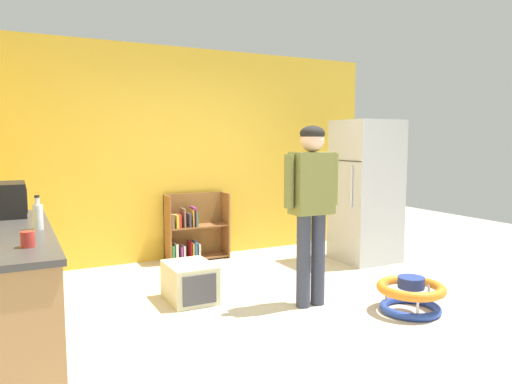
{
  "coord_description": "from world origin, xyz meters",
  "views": [
    {
      "loc": [
        -2.11,
        -3.63,
        1.53
      ],
      "look_at": [
        -0.1,
        0.33,
        1.05
      ],
      "focal_mm": 33.64,
      "sensor_mm": 36.0,
      "label": 1
    }
  ],
  "objects_px": {
    "standing_person": "(312,198)",
    "clear_bottle": "(38,216)",
    "kitchen_counter": "(6,293)",
    "baby_walker": "(411,295)",
    "bookshelf": "(192,231)",
    "microwave": "(2,200)",
    "refrigerator": "(366,191)",
    "red_cup": "(28,239)",
    "pet_carrier": "(190,282)"
  },
  "relations": [
    {
      "from": "standing_person",
      "to": "clear_bottle",
      "type": "bearing_deg",
      "value": 178.64
    },
    {
      "from": "kitchen_counter",
      "to": "standing_person",
      "type": "distance_m",
      "value": 2.56
    },
    {
      "from": "standing_person",
      "to": "baby_walker",
      "type": "xyz_separation_m",
      "value": [
        0.7,
        -0.55,
        -0.85
      ]
    },
    {
      "from": "bookshelf",
      "to": "baby_walker",
      "type": "relative_size",
      "value": 1.41
    },
    {
      "from": "baby_walker",
      "to": "microwave",
      "type": "distance_m",
      "value": 3.61
    },
    {
      "from": "kitchen_counter",
      "to": "clear_bottle",
      "type": "distance_m",
      "value": 0.6
    },
    {
      "from": "kitchen_counter",
      "to": "refrigerator",
      "type": "bearing_deg",
      "value": 13.81
    },
    {
      "from": "kitchen_counter",
      "to": "baby_walker",
      "type": "height_order",
      "value": "kitchen_counter"
    },
    {
      "from": "refrigerator",
      "to": "standing_person",
      "type": "distance_m",
      "value": 1.92
    },
    {
      "from": "red_cup",
      "to": "kitchen_counter",
      "type": "bearing_deg",
      "value": 102.72
    },
    {
      "from": "refrigerator",
      "to": "clear_bottle",
      "type": "distance_m",
      "value": 3.98
    },
    {
      "from": "pet_carrier",
      "to": "microwave",
      "type": "bearing_deg",
      "value": 172.65
    },
    {
      "from": "kitchen_counter",
      "to": "red_cup",
      "type": "xyz_separation_m",
      "value": [
        0.15,
        -0.64,
        0.5
      ]
    },
    {
      "from": "bookshelf",
      "to": "standing_person",
      "type": "distance_m",
      "value": 2.27
    },
    {
      "from": "baby_walker",
      "to": "red_cup",
      "type": "height_order",
      "value": "red_cup"
    },
    {
      "from": "bookshelf",
      "to": "refrigerator",
      "type": "bearing_deg",
      "value": -27.81
    },
    {
      "from": "red_cup",
      "to": "clear_bottle",
      "type": "bearing_deg",
      "value": 81.85
    },
    {
      "from": "refrigerator",
      "to": "bookshelf",
      "type": "bearing_deg",
      "value": 152.19
    },
    {
      "from": "clear_bottle",
      "to": "refrigerator",
      "type": "bearing_deg",
      "value": 15.46
    },
    {
      "from": "refrigerator",
      "to": "baby_walker",
      "type": "bearing_deg",
      "value": -117.24
    },
    {
      "from": "microwave",
      "to": "red_cup",
      "type": "xyz_separation_m",
      "value": [
        0.15,
        -1.37,
        -0.09
      ]
    },
    {
      "from": "kitchen_counter",
      "to": "clear_bottle",
      "type": "relative_size",
      "value": 8.56
    },
    {
      "from": "kitchen_counter",
      "to": "refrigerator",
      "type": "distance_m",
      "value": 4.2
    },
    {
      "from": "standing_person",
      "to": "pet_carrier",
      "type": "relative_size",
      "value": 3.01
    },
    {
      "from": "pet_carrier",
      "to": "standing_person",
      "type": "bearing_deg",
      "value": -34.05
    },
    {
      "from": "bookshelf",
      "to": "baby_walker",
      "type": "bearing_deg",
      "value": -67.85
    },
    {
      "from": "refrigerator",
      "to": "bookshelf",
      "type": "distance_m",
      "value": 2.27
    },
    {
      "from": "standing_person",
      "to": "kitchen_counter",
      "type": "bearing_deg",
      "value": 177.36
    },
    {
      "from": "standing_person",
      "to": "bookshelf",
      "type": "bearing_deg",
      "value": 100.42
    },
    {
      "from": "kitchen_counter",
      "to": "standing_person",
      "type": "relative_size",
      "value": 1.27
    },
    {
      "from": "kitchen_counter",
      "to": "microwave",
      "type": "distance_m",
      "value": 0.94
    },
    {
      "from": "kitchen_counter",
      "to": "clear_bottle",
      "type": "bearing_deg",
      "value": -15.08
    },
    {
      "from": "kitchen_counter",
      "to": "clear_bottle",
      "type": "height_order",
      "value": "clear_bottle"
    },
    {
      "from": "refrigerator",
      "to": "microwave",
      "type": "height_order",
      "value": "refrigerator"
    },
    {
      "from": "standing_person",
      "to": "clear_bottle",
      "type": "xyz_separation_m",
      "value": [
        -2.27,
        0.05,
        -0.01
      ]
    },
    {
      "from": "standing_person",
      "to": "baby_walker",
      "type": "distance_m",
      "value": 1.23
    },
    {
      "from": "clear_bottle",
      "to": "microwave",
      "type": "bearing_deg",
      "value": 106.44
    },
    {
      "from": "standing_person",
      "to": "clear_bottle",
      "type": "distance_m",
      "value": 2.27
    },
    {
      "from": "kitchen_counter",
      "to": "refrigerator",
      "type": "height_order",
      "value": "refrigerator"
    },
    {
      "from": "bookshelf",
      "to": "pet_carrier",
      "type": "height_order",
      "value": "bookshelf"
    },
    {
      "from": "standing_person",
      "to": "pet_carrier",
      "type": "bearing_deg",
      "value": 145.95
    },
    {
      "from": "clear_bottle",
      "to": "pet_carrier",
      "type": "bearing_deg",
      "value": 24.14
    },
    {
      "from": "pet_carrier",
      "to": "microwave",
      "type": "height_order",
      "value": "microwave"
    },
    {
      "from": "kitchen_counter",
      "to": "pet_carrier",
      "type": "height_order",
      "value": "kitchen_counter"
    },
    {
      "from": "standing_person",
      "to": "microwave",
      "type": "relative_size",
      "value": 3.46
    },
    {
      "from": "bookshelf",
      "to": "pet_carrier",
      "type": "relative_size",
      "value": 1.54
    },
    {
      "from": "clear_bottle",
      "to": "standing_person",
      "type": "bearing_deg",
      "value": -1.36
    },
    {
      "from": "refrigerator",
      "to": "standing_person",
      "type": "bearing_deg",
      "value": -144.47
    },
    {
      "from": "refrigerator",
      "to": "red_cup",
      "type": "bearing_deg",
      "value": -157.26
    },
    {
      "from": "microwave",
      "to": "clear_bottle",
      "type": "height_order",
      "value": "microwave"
    }
  ]
}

